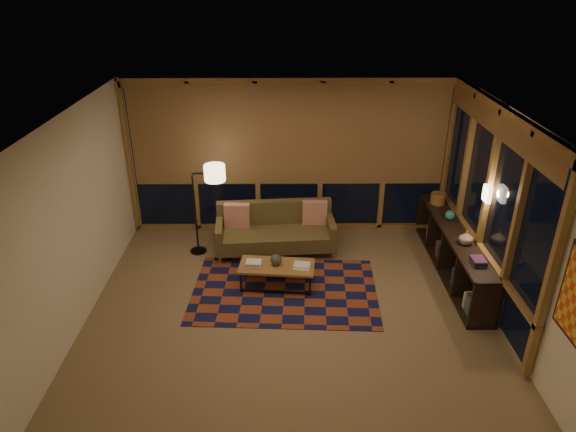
{
  "coord_description": "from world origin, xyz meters",
  "views": [
    {
      "loc": [
        -0.08,
        -5.79,
        4.27
      ],
      "look_at": [
        -0.03,
        0.64,
        1.14
      ],
      "focal_mm": 32.0,
      "sensor_mm": 36.0,
      "label": 1
    }
  ],
  "objects_px": {
    "coffee_table": "(277,276)",
    "floor_lamp": "(195,210)",
    "sofa": "(275,231)",
    "bookshelf": "(453,251)"
  },
  "relations": [
    {
      "from": "coffee_table",
      "to": "floor_lamp",
      "type": "xyz_separation_m",
      "value": [
        -1.32,
        1.05,
        0.58
      ]
    },
    {
      "from": "sofa",
      "to": "bookshelf",
      "type": "relative_size",
      "value": 0.66
    },
    {
      "from": "floor_lamp",
      "to": "bookshelf",
      "type": "relative_size",
      "value": 0.53
    },
    {
      "from": "sofa",
      "to": "floor_lamp",
      "type": "distance_m",
      "value": 1.34
    },
    {
      "from": "sofa",
      "to": "coffee_table",
      "type": "height_order",
      "value": "sofa"
    },
    {
      "from": "sofa",
      "to": "floor_lamp",
      "type": "height_order",
      "value": "floor_lamp"
    },
    {
      "from": "coffee_table",
      "to": "bookshelf",
      "type": "xyz_separation_m",
      "value": [
        2.69,
        0.4,
        0.18
      ]
    },
    {
      "from": "sofa",
      "to": "bookshelf",
      "type": "bearing_deg",
      "value": -17.69
    },
    {
      "from": "sofa",
      "to": "bookshelf",
      "type": "xyz_separation_m",
      "value": [
        2.72,
        -0.64,
        -0.03
      ]
    },
    {
      "from": "coffee_table",
      "to": "sofa",
      "type": "bearing_deg",
      "value": 97.45
    }
  ]
}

